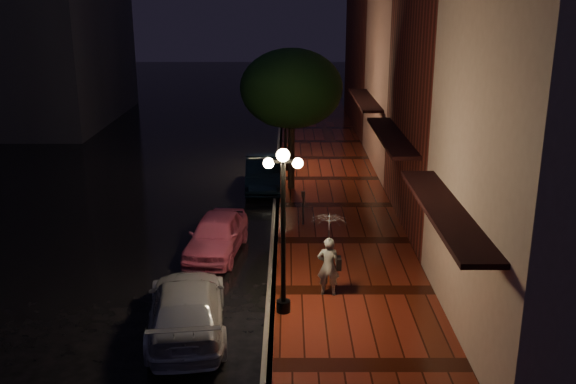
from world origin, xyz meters
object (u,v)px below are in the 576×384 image
(pink_car, at_px, (217,235))
(silver_car, at_px, (187,307))
(navy_car, at_px, (263,173))
(parking_meter, at_px, (303,204))
(street_tree, at_px, (292,91))
(woman_with_umbrella, at_px, (329,242))
(streetlamp_near, at_px, (283,222))
(streetlamp_far, at_px, (286,118))

(pink_car, height_order, silver_car, silver_car)
(navy_car, xyz_separation_m, parking_meter, (1.60, -4.90, 0.22))
(street_tree, xyz_separation_m, navy_car, (-1.21, 0.45, -3.57))
(street_tree, relative_size, woman_with_umbrella, 2.53)
(silver_car, bearing_deg, navy_car, -103.90)
(streetlamp_near, distance_m, street_tree, 11.12)
(streetlamp_near, bearing_deg, silver_car, -161.81)
(woman_with_umbrella, bearing_deg, silver_car, 33.00)
(streetlamp_near, bearing_deg, streetlamp_far, 90.00)
(navy_car, bearing_deg, streetlamp_far, 67.79)
(navy_car, height_order, woman_with_umbrella, woman_with_umbrella)
(woman_with_umbrella, xyz_separation_m, parking_meter, (-0.56, 5.53, -0.77))
(navy_car, distance_m, parking_meter, 5.16)
(navy_car, bearing_deg, woman_with_umbrella, -80.17)
(woman_with_umbrella, relative_size, parking_meter, 1.86)
(streetlamp_far, xyz_separation_m, parking_meter, (0.65, -7.46, -1.70))
(pink_car, distance_m, navy_car, 7.34)
(navy_car, bearing_deg, street_tree, -22.18)
(streetlamp_near, xyz_separation_m, woman_with_umbrella, (1.21, 1.01, -0.93))
(streetlamp_near, xyz_separation_m, parking_meter, (0.65, 6.54, -1.70))
(streetlamp_near, relative_size, streetlamp_far, 1.00)
(navy_car, relative_size, woman_with_umbrella, 1.80)
(street_tree, height_order, parking_meter, street_tree)
(silver_car, distance_m, parking_meter, 7.91)
(streetlamp_far, bearing_deg, street_tree, -85.09)
(streetlamp_far, distance_m, street_tree, 3.44)
(street_tree, relative_size, silver_car, 1.26)
(silver_car, bearing_deg, street_tree, -109.86)
(streetlamp_near, distance_m, silver_car, 3.14)
(streetlamp_far, distance_m, silver_car, 15.09)
(pink_car, distance_m, silver_car, 4.98)
(navy_car, bearing_deg, streetlamp_near, -87.12)
(street_tree, height_order, pink_car, street_tree)
(navy_car, xyz_separation_m, woman_with_umbrella, (2.16, -10.43, 0.99))
(pink_car, bearing_deg, navy_car, 87.92)
(street_tree, xyz_separation_m, parking_meter, (0.39, -4.45, -3.35))
(woman_with_umbrella, bearing_deg, parking_meter, -77.87)
(streetlamp_far, height_order, parking_meter, streetlamp_far)
(streetlamp_near, bearing_deg, woman_with_umbrella, 39.97)
(pink_car, bearing_deg, street_tree, 77.80)
(silver_car, height_order, parking_meter, parking_meter)
(silver_car, xyz_separation_m, woman_with_umbrella, (3.56, 1.79, 1.00))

